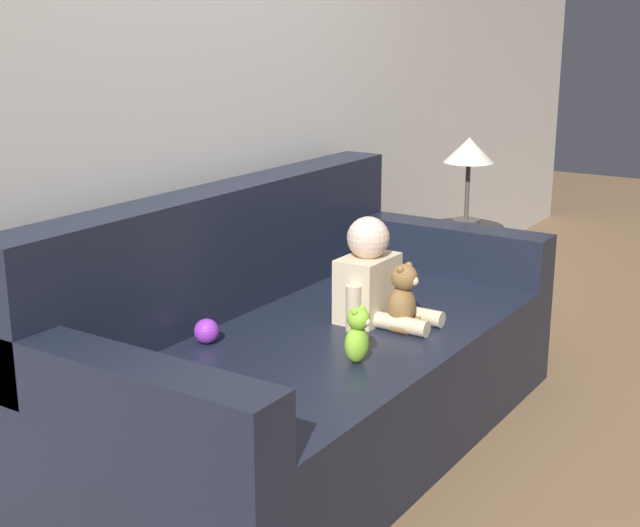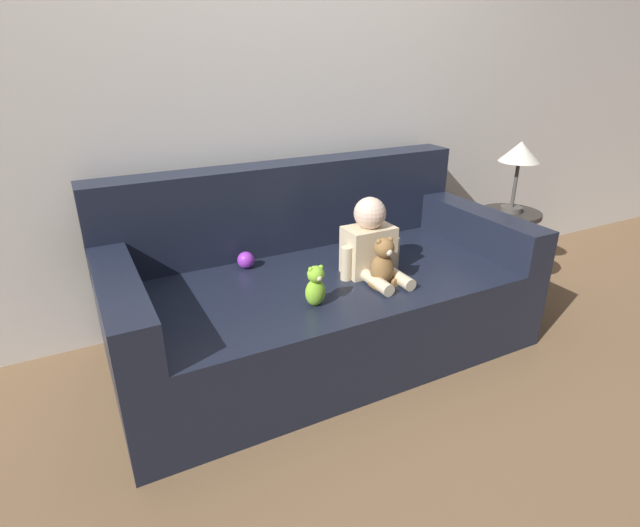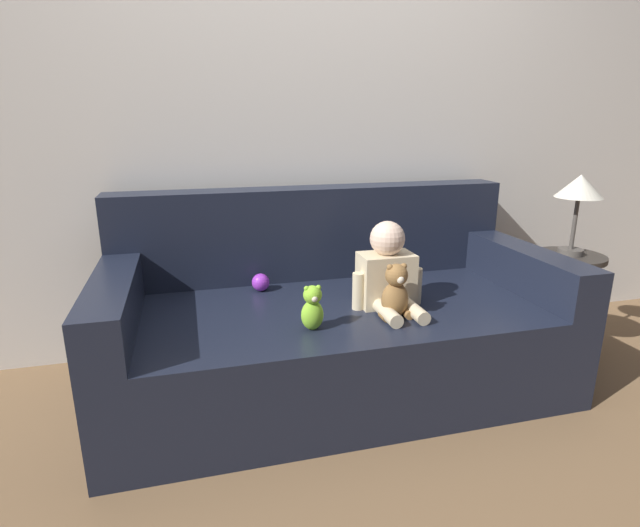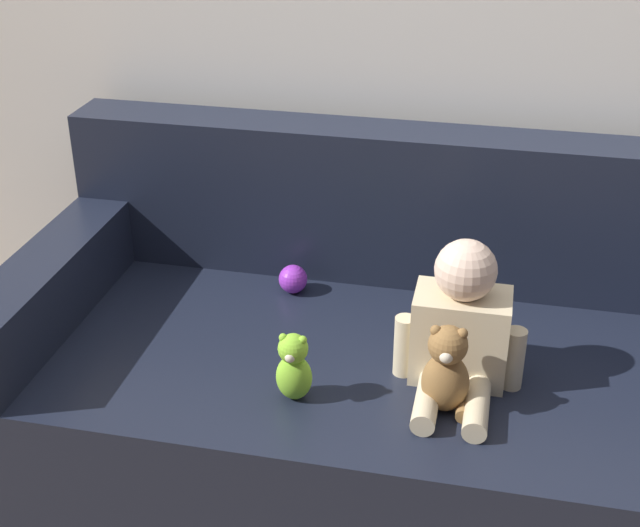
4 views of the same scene
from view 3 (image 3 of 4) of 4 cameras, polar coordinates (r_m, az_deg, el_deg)
ground_plane at (r=2.39m, az=1.76°, el=-13.56°), size 12.00×12.00×0.00m
wall_back at (r=2.62m, az=-1.77°, el=18.76°), size 8.00×0.05×2.60m
couch at (r=2.31m, az=1.37°, el=-6.53°), size 1.97×0.98×0.86m
person_baby at (r=2.14m, az=7.74°, el=-1.06°), size 0.32×0.34×0.37m
teddy_bear_brown at (r=2.02m, az=8.62°, el=-3.31°), size 0.13×0.10×0.23m
plush_toy_side at (r=1.90m, az=-0.87°, el=-5.10°), size 0.09×0.08×0.18m
toy_ball at (r=2.35m, az=-6.80°, el=-2.15°), size 0.08×0.08×0.08m
side_table at (r=2.72m, az=27.13°, el=4.19°), size 0.34×0.34×0.93m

